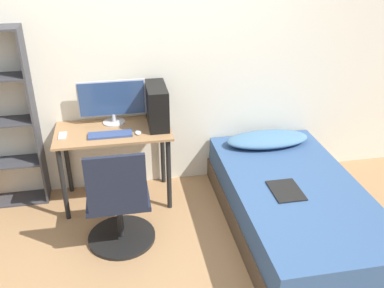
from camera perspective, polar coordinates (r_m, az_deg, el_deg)
ground_plane at (r=3.39m, az=-2.34°, el=-17.09°), size 14.00×14.00×0.00m
wall_back at (r=3.98m, az=-5.72°, el=10.87°), size 8.00×0.05×2.50m
desk at (r=3.92m, az=-10.34°, el=0.21°), size 1.02×0.55×0.73m
office_chair at (r=3.49m, az=-9.69°, el=-8.50°), size 0.56×0.56×0.92m
bed at (r=3.78m, az=13.47°, el=-8.20°), size 1.07×2.01×0.44m
pillow at (r=4.23m, az=10.02°, el=0.63°), size 0.82×0.36×0.11m
magazine at (r=3.56m, az=12.42°, el=-6.07°), size 0.24×0.32×0.01m
monitor at (r=3.93m, az=-10.60°, el=5.71°), size 0.61×0.20×0.40m
keyboard at (r=3.76m, az=-10.84°, el=1.23°), size 0.38×0.12×0.02m
pc_tower at (r=3.85m, az=-4.71°, el=5.12°), size 0.17×0.42×0.37m
mouse at (r=3.76m, az=-7.20°, el=1.54°), size 0.06×0.09×0.02m
phone at (r=3.86m, az=-16.87°, el=1.09°), size 0.07×0.14×0.01m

